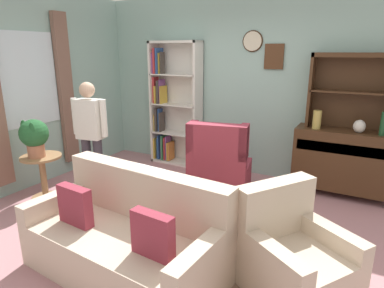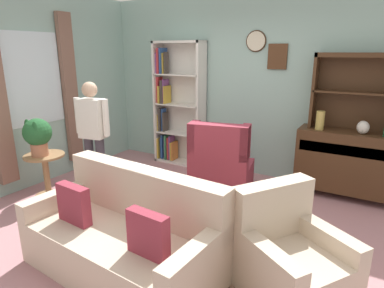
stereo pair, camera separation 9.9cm
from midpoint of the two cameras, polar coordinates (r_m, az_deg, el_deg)
ground_plane at (r=3.90m, az=-3.53°, el=-14.23°), size 5.40×4.60×0.02m
wall_back at (r=5.32m, az=8.62°, el=9.88°), size 5.00×0.09×2.80m
wall_left at (r=5.22m, az=-28.10°, el=8.03°), size 0.16×4.20×2.80m
area_rug at (r=3.58m, az=-3.35°, el=-16.92°), size 2.27×1.73×0.01m
bookshelf at (r=5.76m, az=-4.00°, el=6.47°), size 0.90×0.30×2.10m
sideboard at (r=4.93m, az=24.26°, el=-2.52°), size 1.30×0.45×0.92m
sideboard_hutch at (r=4.84m, az=25.79°, el=9.76°), size 1.10×0.26×1.00m
vase_tall at (r=4.76m, az=20.23°, el=3.98°), size 0.11×0.11×0.25m
vase_round at (r=4.74m, az=26.42°, el=2.76°), size 0.15×0.15×0.17m
bottle_wine at (r=4.70m, az=29.65°, el=3.06°), size 0.07×0.07×0.30m
couch_floral at (r=3.13m, az=-12.08°, el=-15.90°), size 1.86×0.99×0.90m
armchair_floral at (r=2.98m, az=16.10°, el=-18.55°), size 1.06×1.06×0.88m
wingback_chair at (r=4.55m, az=4.14°, el=-4.24°), size 0.93×0.95×1.05m
plant_stand at (r=4.87m, az=-24.91°, el=-4.46°), size 0.52×0.52×0.61m
potted_plant_large at (r=4.70m, az=-26.21°, el=1.33°), size 0.36×0.36×0.50m
person_reading at (r=4.58m, az=-17.73°, el=2.01°), size 0.53×0.25×1.56m
coffee_table at (r=3.77m, az=-2.61°, el=-9.09°), size 0.80×0.50×0.42m
book_stack at (r=3.72m, az=-1.05°, el=-7.76°), size 0.19×0.16×0.07m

